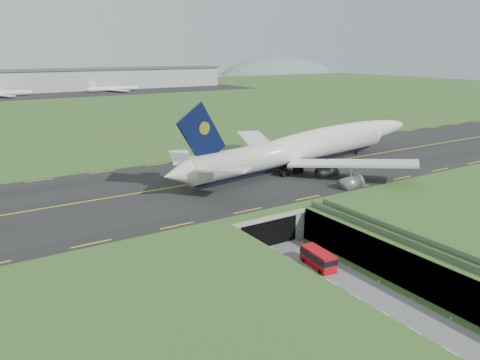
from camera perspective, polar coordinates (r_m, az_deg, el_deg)
ground at (r=79.11m, az=7.02°, el=-10.12°), size 900.00×900.00×0.00m
airfield_deck at (r=77.87m, az=7.09°, el=-8.13°), size 800.00×800.00×6.00m
trench_road at (r=74.08m, az=10.77°, el=-12.07°), size 12.00×75.00×0.20m
taxiway at (r=102.84m, az=-4.55°, el=-0.32°), size 800.00×44.00×0.18m
tunnel_portal at (r=90.27m, az=0.36°, el=-4.39°), size 17.00×22.30×6.00m
guideway at (r=73.02m, az=23.75°, el=-9.07°), size 3.00×53.00×7.05m
jumbo_jet at (r=118.45m, az=8.82°, el=4.13°), size 86.29×56.40×18.89m
shuttle_tram at (r=77.73m, az=9.51°, el=-9.43°), size 3.35×7.14×2.83m
cargo_terminal at (r=357.59m, az=-25.46°, el=10.82°), size 320.00×67.00×15.60m
distant_hills at (r=498.51m, az=-19.84°, el=10.23°), size 700.00×91.00×60.00m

